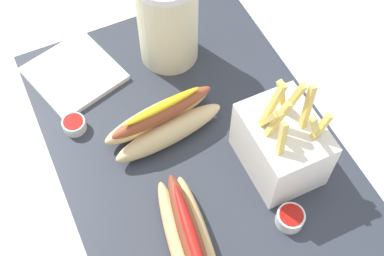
% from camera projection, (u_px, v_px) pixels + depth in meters
% --- Properties ---
extents(ground_plane, '(2.40, 2.40, 0.02)m').
position_uv_depth(ground_plane, '(192.00, 151.00, 0.72)').
color(ground_plane, silver).
extents(food_tray, '(0.48, 0.36, 0.02)m').
position_uv_depth(food_tray, '(192.00, 144.00, 0.70)').
color(food_tray, '#2D333D').
rests_on(food_tray, ground_plane).
extents(soda_cup, '(0.09, 0.09, 0.25)m').
position_uv_depth(soda_cup, '(168.00, 18.00, 0.71)').
color(soda_cup, beige).
rests_on(soda_cup, food_tray).
extents(fries_basket, '(0.11, 0.08, 0.15)m').
position_uv_depth(fries_basket, '(281.00, 144.00, 0.64)').
color(fries_basket, white).
rests_on(fries_basket, food_tray).
extents(hot_dog_1, '(0.19, 0.07, 0.06)m').
position_uv_depth(hot_dog_1, '(191.00, 245.00, 0.59)').
color(hot_dog_1, '#DBB775').
rests_on(hot_dog_1, food_tray).
extents(hot_dog_2, '(0.08, 0.16, 0.06)m').
position_uv_depth(hot_dog_2, '(163.00, 121.00, 0.68)').
color(hot_dog_2, '#E5C689').
rests_on(hot_dog_2, food_tray).
extents(ketchup_cup_1, '(0.04, 0.04, 0.02)m').
position_uv_depth(ketchup_cup_1, '(265.00, 106.00, 0.71)').
color(ketchup_cup_1, white).
rests_on(ketchup_cup_1, food_tray).
extents(ketchup_cup_2, '(0.03, 0.03, 0.02)m').
position_uv_depth(ketchup_cup_2, '(74.00, 124.00, 0.70)').
color(ketchup_cup_2, white).
rests_on(ketchup_cup_2, food_tray).
extents(ketchup_cup_3, '(0.03, 0.03, 0.02)m').
position_uv_depth(ketchup_cup_3, '(290.00, 218.00, 0.63)').
color(ketchup_cup_3, white).
rests_on(ketchup_cup_3, food_tray).
extents(napkin_stack, '(0.14, 0.14, 0.01)m').
position_uv_depth(napkin_stack, '(74.00, 74.00, 0.75)').
color(napkin_stack, white).
rests_on(napkin_stack, food_tray).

